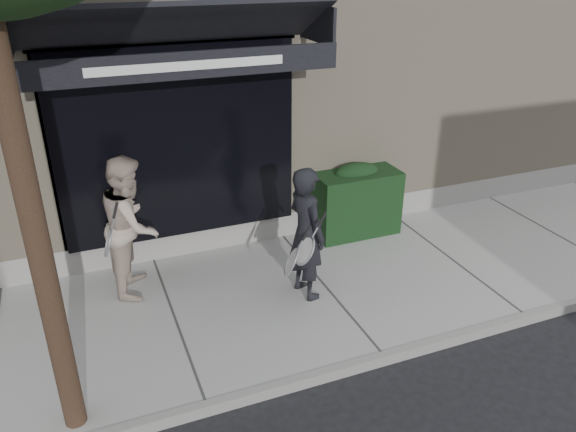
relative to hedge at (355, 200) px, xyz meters
name	(u,v)px	position (x,y,z in m)	size (l,w,h in m)	color
ground	(324,292)	(-1.10, -1.25, -0.66)	(80.00, 80.00, 0.00)	black
sidewalk	(324,288)	(-1.10, -1.25, -0.60)	(20.00, 3.00, 0.12)	#A1A29C
curb	(383,358)	(-1.10, -2.80, -0.59)	(20.00, 0.10, 0.14)	gray
building_facade	(215,33)	(-1.11, 3.71, 2.08)	(14.30, 8.04, 5.64)	tan
hedge	(355,200)	(0.00, 0.00, 0.00)	(1.30, 0.70, 1.14)	black
pedestrian_front	(306,233)	(-1.41, -1.34, 0.33)	(0.71, 0.87, 1.73)	black
pedestrian_back	(131,225)	(-3.39, -0.38, 0.37)	(0.90, 1.03, 1.82)	#C2AD9B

